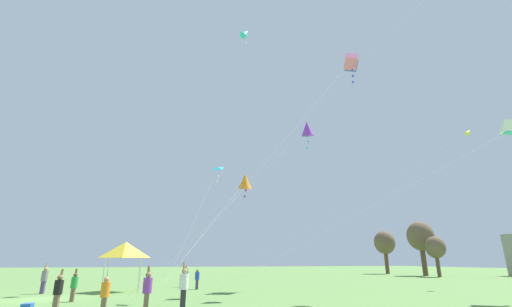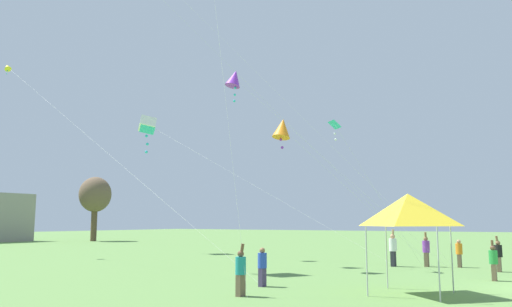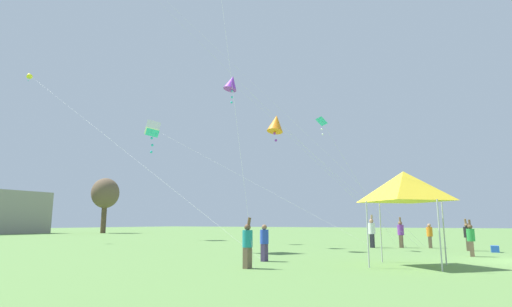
{
  "view_description": "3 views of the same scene",
  "coord_description": "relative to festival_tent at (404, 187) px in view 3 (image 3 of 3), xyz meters",
  "views": [
    {
      "loc": [
        24.52,
        6.32,
        2.19
      ],
      "look_at": [
        1.36,
        12.96,
        9.75
      ],
      "focal_mm": 24.0,
      "sensor_mm": 36.0,
      "label": 1
    },
    {
      "loc": [
        -22.29,
        -0.35,
        2.56
      ],
      "look_at": [
        2.22,
        14.33,
        6.45
      ],
      "focal_mm": 35.0,
      "sensor_mm": 36.0,
      "label": 2
    },
    {
      "loc": [
        -20.15,
        2.02,
        1.61
      ],
      "look_at": [
        1.14,
        13.41,
        5.79
      ],
      "focal_mm": 28.0,
      "sensor_mm": 36.0,
      "label": 3
    }
  ],
  "objects": [
    {
      "name": "tree_far_right",
      "position": [
        27.03,
        47.19,
        2.97
      ],
      "size": [
        4.14,
        4.14,
        8.35
      ],
      "color": "brown",
      "rests_on": "ground"
    },
    {
      "name": "festival_tent",
      "position": [
        0.0,
        0.0,
        0.0
      ],
      "size": [
        2.66,
        2.66,
        3.55
      ],
      "color": "#B7B7BC",
      "rests_on": "ground"
    },
    {
      "name": "person_orange_shirt",
      "position": [
        11.97,
        0.27,
        -2.14
      ],
      "size": [
        0.36,
        0.36,
        1.53
      ],
      "rotation": [
        0.0,
        0.0,
        6.16
      ],
      "color": "brown",
      "rests_on": "ground"
    },
    {
      "name": "kite_cyan_delta_5",
      "position": [
        7.32,
        5.61,
        4.87
      ],
      "size": [
        4.77,
        3.8,
        8.21
      ],
      "color": "silver",
      "rests_on": "ground"
    },
    {
      "name": "kite_white_box_4",
      "position": [
        12.75,
        24.81,
        7.71
      ],
      "size": [
        2.94,
        22.28,
        11.46
      ],
      "color": "silver",
      "rests_on": "ground"
    },
    {
      "name": "person_blue_shirt",
      "position": [
        -0.83,
        5.6,
        -2.14
      ],
      "size": [
        0.36,
        0.36,
        1.52
      ],
      "rotation": [
        0.0,
        0.0,
        4.71
      ],
      "color": "#473860",
      "rests_on": "ground"
    },
    {
      "name": "cooler_box",
      "position": [
        9.68,
        -3.17,
        -2.79
      ],
      "size": [
        0.6,
        0.39,
        0.35
      ],
      "primitive_type": "cube",
      "color": "blue",
      "rests_on": "ground"
    },
    {
      "name": "person_green_shirt",
      "position": [
        5.96,
        -2.08,
        -2.12
      ],
      "size": [
        0.36,
        0.36,
        1.74
      ],
      "rotation": [
        0.0,
        0.0,
        2.92
      ],
      "color": "brown",
      "rests_on": "ground"
    },
    {
      "name": "person_purple_shirt",
      "position": [
        11.47,
        1.95,
        -2.02
      ],
      "size": [
        0.4,
        0.4,
        1.95
      ],
      "rotation": [
        0.0,
        0.0,
        2.37
      ],
      "color": "brown",
      "rests_on": "ground"
    },
    {
      "name": "kite_yellow_diamond_7",
      "position": [
        3.82,
        31.01,
        11.35
      ],
      "size": [
        4.5,
        25.58,
        14.86
      ],
      "color": "silver",
      "rests_on": "ground"
    },
    {
      "name": "person_teal_shirt",
      "position": [
        -3.44,
        4.95,
        -2.1
      ],
      "size": [
        0.37,
        0.37,
        1.79
      ],
      "rotation": [
        0.0,
        0.0,
        4.22
      ],
      "color": "brown",
      "rests_on": "ground"
    },
    {
      "name": "kite_orange_diamond_6",
      "position": [
        5.36,
        7.93,
        4.62
      ],
      "size": [
        7.07,
        6.91,
        8.23
      ],
      "color": "silver",
      "rests_on": "ground"
    },
    {
      "name": "kite_purple_diamond_2",
      "position": [
        7.04,
        12.19,
        8.48
      ],
      "size": [
        4.99,
        12.0,
        12.12
      ],
      "color": "silver",
      "rests_on": "ground"
    },
    {
      "name": "person_white_shirt",
      "position": [
        10.64,
        3.61,
        -1.94
      ],
      "size": [
        0.43,
        0.43,
        2.1
      ],
      "rotation": [
        0.0,
        0.0,
        3.21
      ],
      "color": "#282833",
      "rests_on": "ground"
    },
    {
      "name": "person_black_shirt",
      "position": [
        10.35,
        -1.88,
        -2.08
      ],
      "size": [
        0.37,
        0.37,
        1.82
      ],
      "rotation": [
        0.0,
        0.0,
        2.5
      ],
      "color": "brown",
      "rests_on": "ground"
    }
  ]
}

